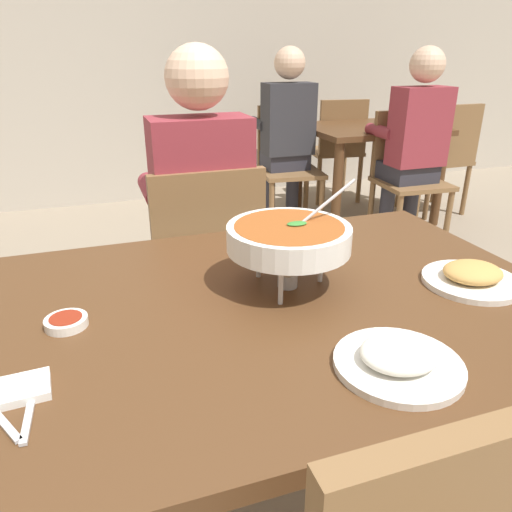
# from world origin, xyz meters

# --- Properties ---
(cafe_rear_partition) EXTENTS (10.00, 0.10, 3.00)m
(cafe_rear_partition) POSITION_xyz_m (0.00, 3.56, 1.50)
(cafe_rear_partition) COLOR #BCB2A3
(cafe_rear_partition) RESTS_ON ground_plane
(dining_table_main) EXTENTS (1.39, 0.98, 0.74)m
(dining_table_main) POSITION_xyz_m (0.00, 0.00, 0.65)
(dining_table_main) COLOR #51331C
(dining_table_main) RESTS_ON ground_plane
(chair_diner_main) EXTENTS (0.44, 0.44, 0.90)m
(chair_diner_main) POSITION_xyz_m (-0.00, 0.77, 0.51)
(chair_diner_main) COLOR brown
(chair_diner_main) RESTS_ON ground_plane
(diner_main) EXTENTS (0.40, 0.45, 1.31)m
(diner_main) POSITION_xyz_m (0.00, 0.81, 0.75)
(diner_main) COLOR #2D2D38
(diner_main) RESTS_ON ground_plane
(curry_bowl) EXTENTS (0.33, 0.30, 0.26)m
(curry_bowl) POSITION_xyz_m (0.05, 0.05, 0.87)
(curry_bowl) COLOR silver
(curry_bowl) RESTS_ON dining_table_main
(rice_plate) EXTENTS (0.24, 0.24, 0.06)m
(rice_plate) POSITION_xyz_m (0.12, -0.33, 0.76)
(rice_plate) COLOR white
(rice_plate) RESTS_ON dining_table_main
(appetizer_plate) EXTENTS (0.24, 0.24, 0.06)m
(appetizer_plate) POSITION_xyz_m (0.49, -0.09, 0.76)
(appetizer_plate) COLOR white
(appetizer_plate) RESTS_ON dining_table_main
(sauce_dish) EXTENTS (0.09, 0.09, 0.02)m
(sauce_dish) POSITION_xyz_m (-0.47, 0.03, 0.75)
(sauce_dish) COLOR white
(sauce_dish) RESTS_ON dining_table_main
(napkin_folded) EXTENTS (0.13, 0.09, 0.02)m
(napkin_folded) POSITION_xyz_m (-0.55, -0.18, 0.75)
(napkin_folded) COLOR white
(napkin_folded) RESTS_ON dining_table_main
(spoon_utensil) EXTENTS (0.02, 0.17, 0.01)m
(spoon_utensil) POSITION_xyz_m (-0.52, -0.23, 0.74)
(spoon_utensil) COLOR silver
(spoon_utensil) RESTS_ON dining_table_main
(dining_table_far) EXTENTS (1.00, 0.80, 0.74)m
(dining_table_far) POSITION_xyz_m (1.71, 2.39, 0.61)
(dining_table_far) COLOR #51331C
(dining_table_far) RESTS_ON ground_plane
(chair_bg_left) EXTENTS (0.47, 0.47, 0.90)m
(chair_bg_left) POSITION_xyz_m (1.71, 1.89, 0.51)
(chair_bg_left) COLOR brown
(chair_bg_left) RESTS_ON ground_plane
(chair_bg_middle) EXTENTS (0.49, 0.49, 0.90)m
(chair_bg_middle) POSITION_xyz_m (1.05, 2.46, 0.51)
(chair_bg_middle) COLOR brown
(chair_bg_middle) RESTS_ON ground_plane
(chair_bg_right) EXTENTS (0.49, 0.49, 0.90)m
(chair_bg_right) POSITION_xyz_m (1.71, 2.91, 0.51)
(chair_bg_right) COLOR brown
(chair_bg_right) RESTS_ON ground_plane
(chair_bg_corner) EXTENTS (0.45, 0.45, 0.90)m
(chair_bg_corner) POSITION_xyz_m (2.35, 2.28, 0.51)
(chair_bg_corner) COLOR brown
(chair_bg_corner) RESTS_ON ground_plane
(patron_bg_left) EXTENTS (0.40, 0.45, 1.31)m
(patron_bg_left) POSITION_xyz_m (1.68, 1.80, 0.75)
(patron_bg_left) COLOR #2D2D38
(patron_bg_left) RESTS_ON ground_plane
(patron_bg_middle) EXTENTS (0.40, 0.45, 1.31)m
(patron_bg_middle) POSITION_xyz_m (1.02, 2.44, 0.75)
(patron_bg_middle) COLOR #2D2D38
(patron_bg_middle) RESTS_ON ground_plane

